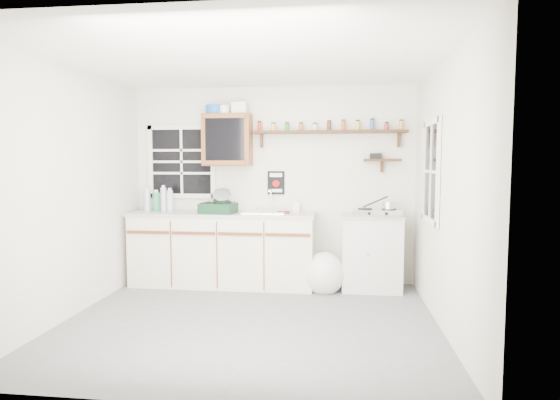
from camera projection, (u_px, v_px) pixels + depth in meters
The scene contains 18 objects.
room at pixel (249, 193), 4.45m from camera, with size 3.64×3.24×2.54m.
main_cabinet at pixel (223, 249), 5.87m from camera, with size 2.31×0.63×0.92m.
right_cabinet at pixel (371, 252), 5.68m from camera, with size 0.73×0.57×0.91m.
sink at pixel (265, 212), 5.77m from camera, with size 0.52×0.44×0.29m.
upper_cabinet at pixel (227, 140), 5.90m from camera, with size 0.60×0.32×0.65m.
upper_cabinet_clutter at pixel (224, 109), 5.87m from camera, with size 0.52×0.24×0.14m.
spice_shelf at pixel (330, 131), 5.80m from camera, with size 1.91×0.18×0.35m.
secondary_shelf at pixel (380, 160), 5.77m from camera, with size 0.45×0.16×0.24m.
warning_sign at pixel (276, 183), 6.01m from camera, with size 0.22×0.02×0.30m.
window_back at pixel (182, 162), 6.14m from camera, with size 0.93×0.03×0.98m.
window_right at pixel (431, 172), 4.76m from camera, with size 0.03×0.78×1.08m.
water_bottles at pixel (159, 200), 5.96m from camera, with size 0.36×0.12×0.33m.
dish_rack at pixel (219, 205), 5.73m from camera, with size 0.45×0.37×0.31m.
soap_bottle at pixel (295, 204), 5.87m from camera, with size 0.09×0.09×0.20m, color silver.
rag at pixel (283, 212), 5.73m from camera, with size 0.15×0.13×0.02m, color maroon.
hotplate at pixel (377, 212), 5.61m from camera, with size 0.58×0.34×0.08m.
saucepan at pixel (388, 205), 5.59m from camera, with size 0.37×0.19×0.16m.
trash_bag at pixel (324, 273), 5.57m from camera, with size 0.46×0.41×0.52m.
Camera 1 is at (0.83, -4.37, 1.55)m, focal length 30.00 mm.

